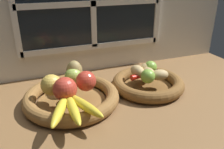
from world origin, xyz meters
TOP-DOWN VIEW (x-y plane):
  - ground_plane at (0.00, 0.00)cm, footprint 140.00×90.00cm
  - back_wall at (0.00, 29.77)cm, footprint 140.00×4.60cm
  - fruit_bowl_left at (-16.88, 1.88)cm, footprint 34.15×34.15cm
  - fruit_bowl_right at (14.17, 1.88)cm, footprint 28.73×28.73cm
  - apple_red_front at (-19.74, -3.26)cm, footprint 7.91×7.91cm
  - apple_red_right at (-11.63, 0.76)cm, footprint 7.26×7.26cm
  - apple_green_back at (-14.74, 7.10)cm, footprint 6.45×6.45cm
  - apple_golden_left at (-23.34, 1.88)cm, footprint 7.32×7.32cm
  - pear_brown at (-13.78, 9.11)cm, footprint 6.65×6.62cm
  - banana_bunch_front at (-19.24, -10.87)cm, footprint 16.87×19.59cm
  - potato_back at (16.13, 6.19)cm, footprint 7.61×6.07cm
  - potato_small at (17.30, -1.25)cm, footprint 7.66×5.83cm
  - potato_oblong at (10.65, 4.62)cm, footprint 5.30×7.47cm
  - potato_large at (14.17, 1.88)cm, footprint 4.77×6.93cm
  - lime_near at (11.64, -1.91)cm, footprint 5.43×5.43cm
  - lime_far at (17.12, 5.67)cm, footprint 5.38×5.38cm
  - chili_pepper at (12.38, 2.63)cm, footprint 11.35×3.51cm

SIDE VIEW (x-z plane):
  - ground_plane at x=0.00cm, z-range -3.00..0.00cm
  - fruit_bowl_left at x=-16.88cm, z-range -0.18..4.47cm
  - fruit_bowl_right at x=14.17cm, z-range -0.17..4.48cm
  - chili_pepper at x=12.38cm, z-range 4.65..6.97cm
  - banana_bunch_front at x=-19.24cm, z-range 4.65..7.58cm
  - potato_large at x=14.17cm, z-range 4.65..8.86cm
  - potato_small at x=17.30cm, z-range 4.65..8.88cm
  - potato_back at x=16.13cm, z-range 4.65..9.19cm
  - potato_oblong at x=10.65cm, z-range 4.65..9.40cm
  - lime_far at x=17.12cm, z-range 4.65..10.04cm
  - lime_near at x=11.64cm, z-range 4.65..10.08cm
  - apple_green_back at x=-14.74cm, z-range 4.65..11.10cm
  - apple_red_right at x=-11.63cm, z-range 4.65..11.91cm
  - apple_golden_left at x=-23.34cm, z-range 4.65..11.97cm
  - apple_red_front at x=-19.74cm, z-range 4.65..12.56cm
  - pear_brown at x=-13.78cm, z-range 4.65..13.20cm
  - back_wall at x=0.00cm, z-range 0.38..55.38cm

